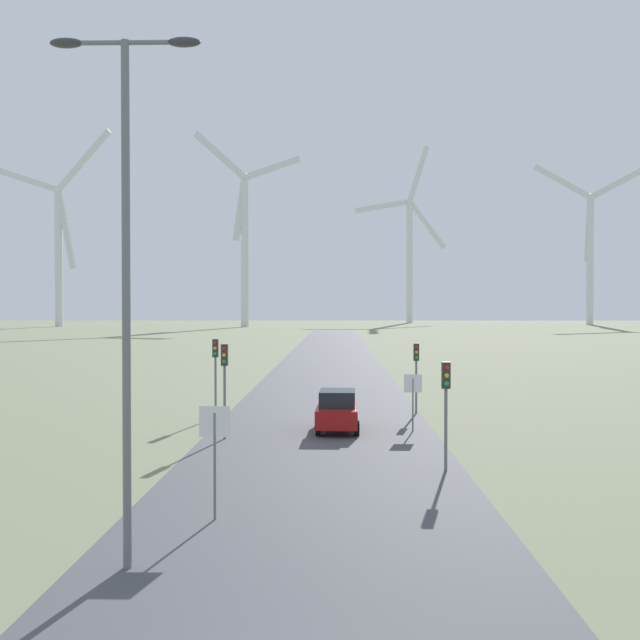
# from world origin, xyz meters

# --- Properties ---
(road_surface) EXTENTS (10.00, 240.00, 0.01)m
(road_surface) POSITION_xyz_m (0.00, 48.00, 0.00)
(road_surface) COLOR #47474C
(road_surface) RESTS_ON ground
(streetlamp) EXTENTS (3.18, 0.32, 11.15)m
(streetlamp) POSITION_xyz_m (-3.78, 6.62, 6.88)
(streetlamp) COLOR slate
(streetlamp) RESTS_ON ground
(stop_sign_near) EXTENTS (0.81, 0.07, 2.96)m
(stop_sign_near) POSITION_xyz_m (-2.51, 10.21, 2.07)
(stop_sign_near) COLOR slate
(stop_sign_near) RESTS_ON ground
(stop_sign_far) EXTENTS (0.81, 0.07, 2.54)m
(stop_sign_far) POSITION_xyz_m (4.03, 24.16, 1.78)
(stop_sign_far) COLOR slate
(stop_sign_far) RESTS_ON ground
(traffic_light_post_near_left) EXTENTS (0.28, 0.34, 3.97)m
(traffic_light_post_near_left) POSITION_xyz_m (-4.03, 22.05, 2.91)
(traffic_light_post_near_left) COLOR slate
(traffic_light_post_near_left) RESTS_ON ground
(traffic_light_post_near_right) EXTENTS (0.28, 0.34, 3.68)m
(traffic_light_post_near_right) POSITION_xyz_m (4.33, 16.19, 2.70)
(traffic_light_post_near_right) COLOR slate
(traffic_light_post_near_right) RESTS_ON ground
(traffic_light_post_mid_left) EXTENTS (0.28, 0.34, 3.92)m
(traffic_light_post_mid_left) POSITION_xyz_m (-5.40, 28.12, 2.87)
(traffic_light_post_mid_left) COLOR slate
(traffic_light_post_mid_left) RESTS_ON ground
(traffic_light_post_mid_right) EXTENTS (0.28, 0.34, 3.64)m
(traffic_light_post_mid_right) POSITION_xyz_m (4.77, 29.72, 2.68)
(traffic_light_post_mid_right) COLOR slate
(traffic_light_post_mid_right) RESTS_ON ground
(car_approaching) EXTENTS (1.92, 4.15, 1.83)m
(car_approaching) POSITION_xyz_m (0.68, 24.21, 0.91)
(car_approaching) COLOR maroon
(car_approaching) RESTS_ON ground
(wind_turbine_far_left) EXTENTS (37.78, 12.48, 54.73)m
(wind_turbine_far_left) POSITION_xyz_m (-77.96, 200.87, 25.01)
(wind_turbine_far_left) COLOR silver
(wind_turbine_far_left) RESTS_ON ground
(wind_turbine_left) EXTENTS (28.45, 13.52, 53.06)m
(wind_turbine_left) POSITION_xyz_m (-24.86, 198.15, 25.69)
(wind_turbine_left) COLOR silver
(wind_turbine_left) RESTS_ON ground
(wind_turbine_center) EXTENTS (32.61, 13.24, 62.01)m
(wind_turbine_center) POSITION_xyz_m (25.99, 251.40, 26.53)
(wind_turbine_center) COLOR silver
(wind_turbine_center) RESTS_ON ground
(wind_turbine_right) EXTENTS (33.95, 10.98, 51.25)m
(wind_turbine_right) POSITION_xyz_m (80.02, 226.94, 25.16)
(wind_turbine_right) COLOR silver
(wind_turbine_right) RESTS_ON ground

